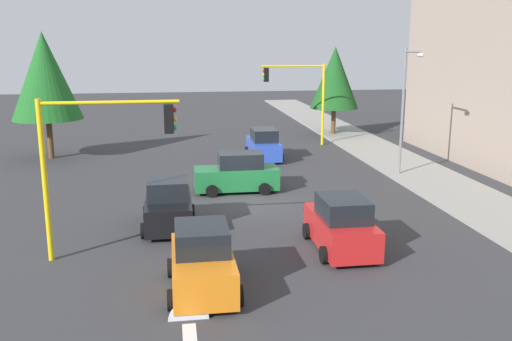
# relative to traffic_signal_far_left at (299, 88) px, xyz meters

# --- Properties ---
(ground_plane) EXTENTS (120.00, 120.00, 0.00)m
(ground_plane) POSITION_rel_traffic_signal_far_left_xyz_m (14.00, -5.72, -4.10)
(ground_plane) COLOR #353538
(sidewalk_kerb) EXTENTS (80.00, 4.00, 0.15)m
(sidewalk_kerb) POSITION_rel_traffic_signal_far_left_xyz_m (9.00, 4.78, -4.02)
(sidewalk_kerb) COLOR gray
(sidewalk_kerb) RESTS_ON ground
(lane_arrow_near) EXTENTS (2.40, 1.10, 1.10)m
(lane_arrow_near) POSITION_rel_traffic_signal_far_left_xyz_m (25.51, -8.72, -4.09)
(lane_arrow_near) COLOR silver
(lane_arrow_near) RESTS_ON ground
(traffic_signal_far_left) EXTENTS (0.36, 4.59, 5.80)m
(traffic_signal_far_left) POSITION_rel_traffic_signal_far_left_xyz_m (0.00, 0.00, 0.00)
(traffic_signal_far_left) COLOR yellow
(traffic_signal_far_left) RESTS_ON ground
(traffic_signal_near_right) EXTENTS (0.36, 4.59, 5.50)m
(traffic_signal_near_right) POSITION_rel_traffic_signal_far_left_xyz_m (20.00, -11.39, -0.20)
(traffic_signal_near_right) COLOR yellow
(traffic_signal_near_right) RESTS_ON ground
(street_lamp_curbside) EXTENTS (2.15, 0.28, 7.00)m
(street_lamp_curbside) POSITION_rel_traffic_signal_far_left_xyz_m (10.39, 3.48, 0.25)
(street_lamp_curbside) COLOR slate
(street_lamp_curbside) RESTS_ON ground
(tree_roadside_far) EXTENTS (3.82, 3.82, 6.97)m
(tree_roadside_far) POSITION_rel_traffic_signal_far_left_xyz_m (-4.00, 3.78, 0.46)
(tree_roadside_far) COLOR brown
(tree_roadside_far) RESTS_ON ground
(tree_opposite_side) EXTENTS (4.35, 4.35, 7.96)m
(tree_opposite_side) POSITION_rel_traffic_signal_far_left_xyz_m (2.00, -16.72, 1.13)
(tree_opposite_side) COLOR brown
(tree_opposite_side) RESTS_ON ground
(car_green) EXTENTS (1.97, 4.14, 1.98)m
(car_green) POSITION_rel_traffic_signal_far_left_xyz_m (12.00, -5.85, -3.20)
(car_green) COLOR #1E7238
(car_green) RESTS_ON ground
(car_orange) EXTENTS (3.71, 2.11, 1.98)m
(car_orange) POSITION_rel_traffic_signal_far_left_xyz_m (23.14, -8.22, -3.20)
(car_orange) COLOR orange
(car_orange) RESTS_ON ground
(car_blue) EXTENTS (4.03, 2.02, 1.98)m
(car_blue) POSITION_rel_traffic_signal_far_left_xyz_m (4.39, -3.26, -3.20)
(car_blue) COLOR blue
(car_blue) RESTS_ON ground
(car_black) EXTENTS (3.64, 2.12, 1.98)m
(car_black) POSITION_rel_traffic_signal_far_left_xyz_m (17.10, -9.23, -3.20)
(car_black) COLOR black
(car_black) RESTS_ON ground
(car_red) EXTENTS (3.95, 2.09, 1.98)m
(car_red) POSITION_rel_traffic_signal_far_left_xyz_m (20.52, -3.13, -3.20)
(car_red) COLOR red
(car_red) RESTS_ON ground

